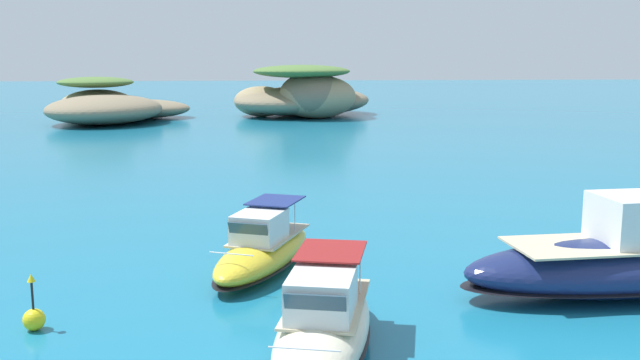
# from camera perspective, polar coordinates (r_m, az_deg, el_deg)

# --- Properties ---
(islet_large) EXTENTS (22.22, 21.80, 5.95)m
(islet_large) POSITION_cam_1_polar(r_m,az_deg,el_deg) (82.56, -1.28, 6.69)
(islet_large) COLOR #84755B
(islet_large) RESTS_ON ground
(islet_small) EXTENTS (16.28, 20.57, 4.73)m
(islet_small) POSITION_cam_1_polar(r_m,az_deg,el_deg) (80.57, -16.51, 5.63)
(islet_small) COLOR #84755B
(islet_small) RESTS_ON ground
(motorboat_navy) EXTENTS (10.14, 3.59, 2.94)m
(motorboat_navy) POSITION_cam_1_polar(r_m,az_deg,el_deg) (22.55, 23.42, -6.03)
(motorboat_navy) COLOR navy
(motorboat_navy) RESTS_ON ground
(motorboat_cream) EXTENTS (3.70, 7.24, 2.18)m
(motorboat_cream) POSITION_cam_1_polar(r_m,az_deg,el_deg) (16.77, 0.31, -11.62)
(motorboat_cream) COLOR beige
(motorboat_cream) RESTS_ON ground
(motorboat_yellow) EXTENTS (4.37, 6.91, 2.09)m
(motorboat_yellow) POSITION_cam_1_polar(r_m,az_deg,el_deg) (23.24, -4.55, -5.57)
(motorboat_yellow) COLOR yellow
(motorboat_yellow) RESTS_ON ground
(channel_buoy) EXTENTS (0.56, 0.56, 1.48)m
(channel_buoy) POSITION_cam_1_polar(r_m,az_deg,el_deg) (19.68, -21.92, -10.17)
(channel_buoy) COLOR yellow
(channel_buoy) RESTS_ON ground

